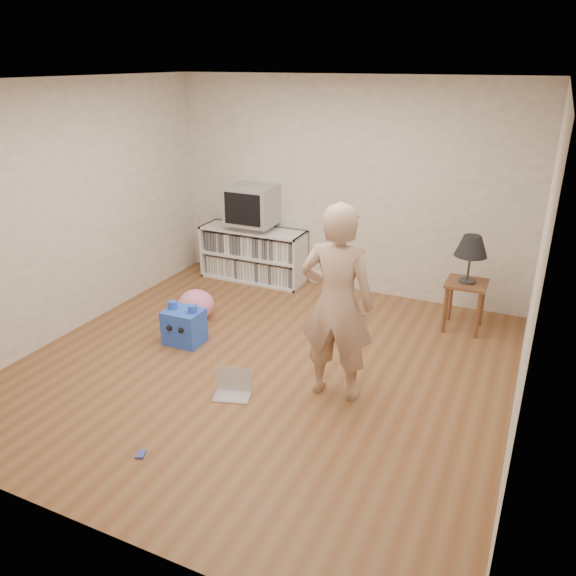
# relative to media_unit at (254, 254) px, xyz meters

# --- Properties ---
(ground) EXTENTS (4.50, 4.50, 0.00)m
(ground) POSITION_rel_media_unit_xyz_m (1.18, -2.04, -0.35)
(ground) COLOR brown
(ground) RESTS_ON ground
(walls) EXTENTS (4.52, 4.52, 2.60)m
(walls) POSITION_rel_media_unit_xyz_m (1.18, -2.04, 0.95)
(walls) COLOR beige
(walls) RESTS_ON ground
(ceiling) EXTENTS (4.50, 4.50, 0.01)m
(ceiling) POSITION_rel_media_unit_xyz_m (1.18, -2.04, 2.25)
(ceiling) COLOR white
(ceiling) RESTS_ON walls
(media_unit) EXTENTS (1.40, 0.45, 0.70)m
(media_unit) POSITION_rel_media_unit_xyz_m (0.00, 0.00, 0.00)
(media_unit) COLOR white
(media_unit) RESTS_ON ground
(dvd_deck) EXTENTS (0.45, 0.35, 0.07)m
(dvd_deck) POSITION_rel_media_unit_xyz_m (0.00, -0.02, 0.39)
(dvd_deck) COLOR gray
(dvd_deck) RESTS_ON media_unit
(crt_tv) EXTENTS (0.60, 0.53, 0.50)m
(crt_tv) POSITION_rel_media_unit_xyz_m (0.00, -0.02, 0.67)
(crt_tv) COLOR #9C9CA1
(crt_tv) RESTS_ON dvd_deck
(side_table) EXTENTS (0.42, 0.42, 0.55)m
(side_table) POSITION_rel_media_unit_xyz_m (2.78, -0.39, 0.07)
(side_table) COLOR brown
(side_table) RESTS_ON ground
(table_lamp) EXTENTS (0.34, 0.34, 0.52)m
(table_lamp) POSITION_rel_media_unit_xyz_m (2.78, -0.39, 0.59)
(table_lamp) COLOR #333333
(table_lamp) RESTS_ON side_table
(person) EXTENTS (0.66, 0.46, 1.73)m
(person) POSITION_rel_media_unit_xyz_m (1.96, -2.18, 0.52)
(person) COLOR tan
(person) RESTS_ON ground
(laptop) EXTENTS (0.38, 0.34, 0.22)m
(laptop) POSITION_rel_media_unit_xyz_m (1.15, -2.57, -0.29)
(laptop) COLOR silver
(laptop) RESTS_ON ground
(playing_cards) EXTENTS (0.09, 0.11, 0.02)m
(playing_cards) POSITION_rel_media_unit_xyz_m (0.94, -3.59, -0.34)
(playing_cards) COLOR #414EAD
(playing_cards) RESTS_ON ground
(plush_blue) EXTENTS (0.39, 0.34, 0.45)m
(plush_blue) POSITION_rel_media_unit_xyz_m (0.21, -1.94, -0.16)
(plush_blue) COLOR blue
(plush_blue) RESTS_ON ground
(plush_pink) EXTENTS (0.53, 0.53, 0.35)m
(plush_pink) POSITION_rel_media_unit_xyz_m (-0.00, -1.40, -0.18)
(plush_pink) COLOR pink
(plush_pink) RESTS_ON ground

